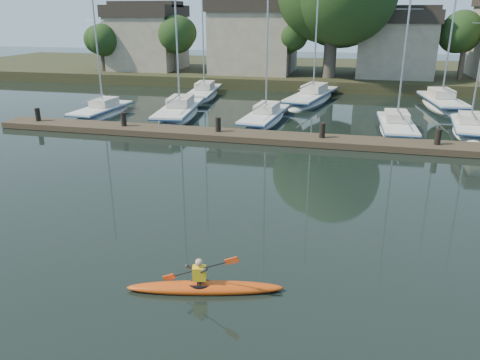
% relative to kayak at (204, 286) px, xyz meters
% --- Properties ---
extents(ground, '(160.00, 160.00, 0.00)m').
position_rel_kayak_xyz_m(ground, '(-1.14, 1.52, -0.16)').
color(ground, black).
rests_on(ground, ground).
extents(kayak, '(4.15, 1.51, 1.32)m').
position_rel_kayak_xyz_m(kayak, '(0.00, 0.00, 0.00)').
color(kayak, '#BE480E').
rests_on(kayak, ground).
extents(dock, '(34.00, 2.00, 1.80)m').
position_rel_kayak_xyz_m(dock, '(-1.14, 15.52, 0.04)').
color(dock, '#453627').
rests_on(dock, ground).
extents(sailboat_0, '(2.31, 7.17, 11.24)m').
position_rel_kayak_xyz_m(sailboat_0, '(-14.06, 19.79, -0.34)').
color(sailboat_0, silver).
rests_on(sailboat_0, ground).
extents(sailboat_1, '(3.44, 9.36, 14.95)m').
position_rel_kayak_xyz_m(sailboat_1, '(-8.55, 20.75, -0.36)').
color(sailboat_1, silver).
rests_on(sailboat_1, ground).
extents(sailboat_2, '(2.63, 8.54, 13.92)m').
position_rel_kayak_xyz_m(sailboat_2, '(-2.33, 20.57, -0.33)').
color(sailboat_2, silver).
rests_on(sailboat_2, ground).
extents(sailboat_3, '(2.31, 7.74, 12.36)m').
position_rel_kayak_xyz_m(sailboat_3, '(6.11, 19.66, -0.34)').
color(sailboat_3, silver).
rests_on(sailboat_3, ground).
extents(sailboat_4, '(2.63, 6.72, 11.13)m').
position_rel_kayak_xyz_m(sailboat_4, '(10.42, 20.34, -0.34)').
color(sailboat_4, silver).
rests_on(sailboat_4, ground).
extents(sailboat_5, '(3.06, 9.06, 14.71)m').
position_rel_kayak_xyz_m(sailboat_5, '(-9.41, 29.10, -0.34)').
color(sailboat_5, silver).
rests_on(sailboat_5, ground).
extents(sailboat_6, '(4.35, 11.07, 17.22)m').
position_rel_kayak_xyz_m(sailboat_6, '(0.01, 29.11, -0.36)').
color(sailboat_6, silver).
rests_on(sailboat_6, ground).
extents(sailboat_7, '(3.39, 8.91, 14.00)m').
position_rel_kayak_xyz_m(sailboat_7, '(10.11, 28.95, -0.37)').
color(sailboat_7, silver).
rests_on(sailboat_7, ground).
extents(shore, '(90.00, 25.25, 12.75)m').
position_rel_kayak_xyz_m(shore, '(0.47, 41.81, 3.07)').
color(shore, '#242D16').
rests_on(shore, ground).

